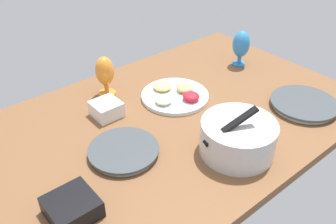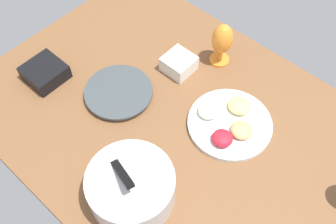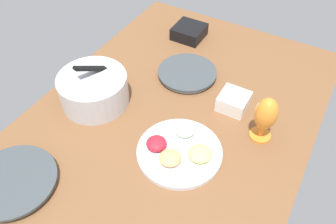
{
  "view_description": "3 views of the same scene",
  "coord_description": "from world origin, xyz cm",
  "views": [
    {
      "loc": [
        81.88,
        93.51,
        87.81
      ],
      "look_at": [
        4.55,
        0.58,
        4.49
      ],
      "focal_mm": 38.93,
      "sensor_mm": 36.0,
      "label": 1
    },
    {
      "loc": [
        -43.4,
        59.38,
        117.94
      ],
      "look_at": [
        8.84,
        1.64,
        4.49
      ],
      "focal_mm": 41.58,
      "sensor_mm": 36.0,
      "label": 2
    },
    {
      "loc": [
        -75.46,
        -43.98,
        98.3
      ],
      "look_at": [
        2.77,
        0.29,
        4.49
      ],
      "focal_mm": 36.71,
      "sensor_mm": 36.0,
      "label": 3
    }
  ],
  "objects": [
    {
      "name": "mixing_bowl",
      "position": [
        -2.55,
        31.1,
        6.83
      ],
      "size": [
        28.12,
        27.2,
        19.37
      ],
      "color": "silver",
      "rests_on": "ground_plane"
    },
    {
      "name": "square_bowl_black",
      "position": [
        57.17,
        19.04,
        3.35
      ],
      "size": [
        14.33,
        14.33,
        6.02
      ],
      "color": "black",
      "rests_on": "ground_plane"
    },
    {
      "name": "hurricane_glass_orange",
      "position": [
        12.58,
        -33.32,
        11.1
      ],
      "size": [
        8.26,
        8.26,
        18.73
      ],
      "color": "orange",
      "rests_on": "ground_plane"
    },
    {
      "name": "dinner_plate_right",
      "position": [
        29.98,
        6.0,
        1.36
      ],
      "size": [
        25.8,
        25.8,
        2.62
      ],
      "color": "silver",
      "rests_on": "ground_plane"
    },
    {
      "name": "fruit_platter",
      "position": [
        -9.31,
        -11.01,
        1.61
      ],
      "size": [
        30.3,
        30.3,
        5.23
      ],
      "color": "silver",
      "rests_on": "ground_plane"
    },
    {
      "name": "square_bowl_white",
      "position": [
        21.65,
        -18.84,
        3.61
      ],
      "size": [
        11.11,
        11.11,
        6.49
      ],
      "color": "white",
      "rests_on": "ground_plane"
    },
    {
      "name": "dinner_plate_left",
      "position": [
        -47.22,
        30.13,
        1.45
      ],
      "size": [
        28.64,
        28.64,
        2.78
      ],
      "color": "silver",
      "rests_on": "ground_plane"
    },
    {
      "name": "ground_plane",
      "position": [
        0.0,
        0.0,
        -2.0
      ],
      "size": [
        160.0,
        104.0,
        4.0
      ],
      "primitive_type": "cube",
      "color": "brown"
    }
  ]
}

